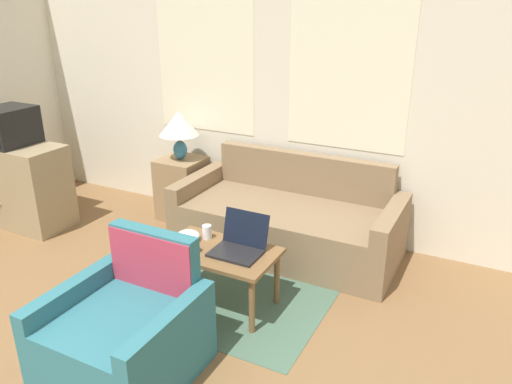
% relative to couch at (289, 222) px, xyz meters
% --- Properties ---
extents(wall_back, '(6.89, 0.06, 2.60)m').
position_rel_couch_xyz_m(wall_back, '(-0.32, 0.47, 1.04)').
color(wall_back, silver).
rests_on(wall_back, ground_plane).
extents(rug, '(1.54, 1.99, 0.01)m').
position_rel_couch_xyz_m(rug, '(-0.09, -0.57, -0.26)').
color(rug, '#476651').
rests_on(rug, ground_plane).
extents(couch, '(2.01, 0.90, 0.83)m').
position_rel_couch_xyz_m(couch, '(0.00, 0.00, 0.00)').
color(couch, '#846B4C').
rests_on(couch, ground_plane).
extents(armchair, '(0.83, 0.82, 0.84)m').
position_rel_couch_xyz_m(armchair, '(-0.22, -1.95, -0.00)').
color(armchair, '#2D6B75').
rests_on(armchair, ground_plane).
extents(tv_dresser, '(1.07, 0.51, 0.84)m').
position_rel_couch_xyz_m(tv_dresser, '(-2.68, -0.73, 0.15)').
color(tv_dresser, '#998460').
rests_on(tv_dresser, ground_plane).
extents(television, '(0.41, 0.48, 0.36)m').
position_rel_couch_xyz_m(television, '(-2.68, -0.73, 0.76)').
color(television, black).
rests_on(television, tv_dresser).
extents(side_table, '(0.44, 0.44, 0.64)m').
position_rel_couch_xyz_m(side_table, '(-1.28, 0.15, 0.05)').
color(side_table, '#937551').
rests_on(side_table, ground_plane).
extents(table_lamp, '(0.40, 0.40, 0.49)m').
position_rel_couch_xyz_m(table_lamp, '(-1.28, 0.15, 0.72)').
color(table_lamp, teal).
rests_on(table_lamp, side_table).
extents(coffee_table, '(0.86, 0.51, 0.46)m').
position_rel_couch_xyz_m(coffee_table, '(-0.09, -1.08, 0.13)').
color(coffee_table, brown).
rests_on(coffee_table, ground_plane).
extents(laptop, '(0.36, 0.33, 0.27)m').
position_rel_couch_xyz_m(laptop, '(0.05, -1.02, 0.25)').
color(laptop, black).
rests_on(laptop, coffee_table).
extents(cup_navy, '(0.07, 0.07, 0.11)m').
position_rel_couch_xyz_m(cup_navy, '(-0.27, -0.96, 0.25)').
color(cup_navy, white).
rests_on(cup_navy, coffee_table).
extents(cup_yellow, '(0.08, 0.08, 0.08)m').
position_rel_couch_xyz_m(cup_yellow, '(-0.24, -1.19, 0.24)').
color(cup_yellow, '#B23D38').
rests_on(cup_yellow, coffee_table).
extents(snack_bowl, '(0.18, 0.18, 0.07)m').
position_rel_couch_xyz_m(snack_bowl, '(-0.39, -1.05, 0.23)').
color(snack_bowl, white).
rests_on(snack_bowl, coffee_table).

